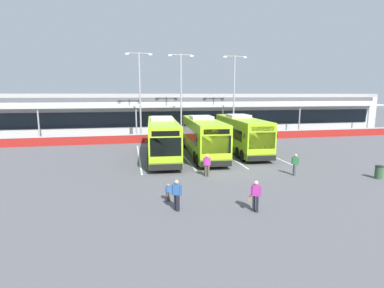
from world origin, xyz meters
The scene contains 19 objects.
ground_plane centered at (0.00, 0.00, 0.00)m, with size 200.00×200.00×0.00m, color #56565B.
terminal_building centered at (0.00, 26.91, 3.01)m, with size 70.00×13.00×6.00m.
red_barrier_wall centered at (0.00, 14.50, 0.56)m, with size 60.00×0.40×1.10m.
coach_bus_leftmost centered at (-4.11, 5.41, 1.79)m, with size 3.58×12.29×3.78m.
coach_bus_left_centre centered at (-0.15, 5.69, 1.79)m, with size 3.58×12.29×3.78m.
coach_bus_centre centered at (4.18, 6.84, 1.79)m, with size 3.58×12.29×3.78m.
bay_stripe_far_west centered at (-6.30, 6.00, 0.00)m, with size 0.14×13.00×0.01m, color silver.
bay_stripe_west centered at (-2.10, 6.00, 0.00)m, with size 0.14×13.00×0.01m, color silver.
bay_stripe_mid_west centered at (2.10, 6.00, 0.00)m, with size 0.14×13.00×0.01m, color silver.
bay_stripe_centre centered at (6.30, 6.00, 0.00)m, with size 0.14×13.00×0.01m, color silver.
pedestrian_with_handbag centered at (-0.97, -8.62, 0.86)m, with size 0.63×0.48×1.62m.
pedestrian_in_dark_coat centered at (-4.83, -7.67, 0.87)m, with size 0.52×0.40×1.62m.
pedestrian_child centered at (-5.09, -6.25, 0.54)m, with size 0.33×0.18×1.00m.
pedestrian_near_bin centered at (4.67, -2.91, 0.87)m, with size 0.43×0.46×1.62m.
pedestrian_approaching_bus centered at (-1.70, -1.81, 0.87)m, with size 0.53×0.30×1.62m.
lamp_post_west centered at (-5.71, 16.03, 6.29)m, with size 3.24×0.28×11.00m.
lamp_post_centre centered at (-0.43, 16.42, 6.29)m, with size 3.24×0.28×11.00m.
lamp_post_east centered at (6.79, 16.35, 6.29)m, with size 3.24×0.28×11.00m.
litter_bin centered at (10.02, -4.86, 0.47)m, with size 0.54×0.54×0.93m.
Camera 1 is at (-7.02, -21.87, 5.86)m, focal length 27.60 mm.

